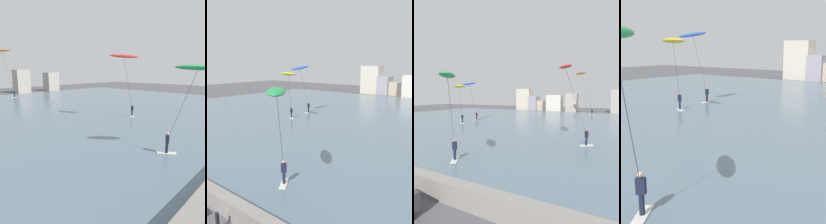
{
  "view_description": "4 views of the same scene",
  "coord_description": "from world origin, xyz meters",
  "views": [
    {
      "loc": [
        -12.62,
        1.14,
        6.14
      ],
      "look_at": [
        1.42,
        14.95,
        2.07
      ],
      "focal_mm": 31.45,
      "sensor_mm": 36.0,
      "label": 1
    },
    {
      "loc": [
        11.61,
        -3.37,
        7.89
      ],
      "look_at": [
        -2.04,
        13.26,
        3.75
      ],
      "focal_mm": 40.16,
      "sensor_mm": 36.0,
      "label": 2
    },
    {
      "loc": [
        11.5,
        -3.05,
        5.07
      ],
      "look_at": [
        1.25,
        16.31,
        3.18
      ],
      "focal_mm": 30.69,
      "sensor_mm": 36.0,
      "label": 3
    },
    {
      "loc": [
        9.49,
        0.81,
        5.96
      ],
      "look_at": [
        -2.42,
        15.89,
        2.19
      ],
      "focal_mm": 52.36,
      "sensor_mm": 36.0,
      "label": 4
    }
  ],
  "objects": [
    {
      "name": "water_bay",
      "position": [
        0.0,
        29.97,
        0.05
      ],
      "size": [
        84.0,
        52.0,
        0.1
      ],
      "primitive_type": "cube",
      "color": "slate",
      "rests_on": "ground"
    },
    {
      "name": "kitesurfer_red",
      "position": [
        6.86,
        16.55,
        7.45
      ],
      "size": [
        4.11,
        3.88,
        8.3
      ],
      "color": "silver",
      "rests_on": "water_bay"
    },
    {
      "name": "kitesurfer_green",
      "position": [
        1.47,
        6.16,
        5.85
      ],
      "size": [
        2.94,
        3.57,
        6.57
      ],
      "color": "silver",
      "rests_on": "water_bay"
    },
    {
      "name": "kitesurfer_orange",
      "position": [
        3.3,
        46.94,
        9.84
      ],
      "size": [
        5.2,
        4.23,
        10.75
      ],
      "color": "silver",
      "rests_on": "water_bay"
    }
  ]
}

